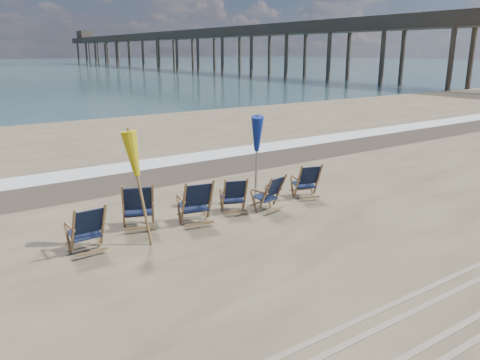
{
  "coord_description": "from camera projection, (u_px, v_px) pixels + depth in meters",
  "views": [
    {
      "loc": [
        -5.68,
        -6.05,
        3.67
      ],
      "look_at": [
        0.0,
        2.2,
        0.9
      ],
      "focal_mm": 35.0,
      "sensor_mm": 36.0,
      "label": 1
    }
  ],
  "objects": [
    {
      "name": "beach_chair_5",
      "position": [
        318.0,
        181.0,
        11.9
      ],
      "size": [
        0.81,
        0.86,
        0.97
      ],
      "primitive_type": null,
      "rotation": [
        0.0,
        0.0,
        2.83
      ],
      "color": "black",
      "rests_on": "ground"
    },
    {
      "name": "beach_chair_1",
      "position": [
        153.0,
        205.0,
        9.81
      ],
      "size": [
        0.91,
        0.97,
        1.08
      ],
      "primitive_type": null,
      "rotation": [
        0.0,
        0.0,
        2.79
      ],
      "color": "black",
      "rests_on": "ground"
    },
    {
      "name": "wet_sand_strip",
      "position": [
        155.0,
        175.0,
        14.29
      ],
      "size": [
        200.0,
        2.6,
        0.0
      ],
      "primitive_type": "cube",
      "color": "#42362A",
      "rests_on": "ground"
    },
    {
      "name": "beach_chair_3",
      "position": [
        246.0,
        195.0,
        10.82
      ],
      "size": [
        0.78,
        0.83,
        0.92
      ],
      "primitive_type": null,
      "rotation": [
        0.0,
        0.0,
        2.77
      ],
      "color": "black",
      "rests_on": "ground"
    },
    {
      "name": "surf_foam",
      "position": [
        136.0,
        166.0,
        15.48
      ],
      "size": [
        200.0,
        1.4,
        0.01
      ],
      "primitive_type": "cube",
      "color": "silver",
      "rests_on": "ground"
    },
    {
      "name": "beach_chair_2",
      "position": [
        211.0,
        201.0,
        10.11
      ],
      "size": [
        0.83,
        0.9,
        1.07
      ],
      "primitive_type": null,
      "rotation": [
        0.0,
        0.0,
        2.93
      ],
      "color": "black",
      "rests_on": "ground"
    },
    {
      "name": "tire_tracks",
      "position": [
        438.0,
        317.0,
        6.66
      ],
      "size": [
        80.0,
        1.3,
        0.01
      ],
      "primitive_type": null,
      "color": "gray",
      "rests_on": "ground"
    },
    {
      "name": "umbrella_yellow",
      "position": [
        139.0,
        159.0,
        8.73
      ],
      "size": [
        0.3,
        0.3,
        2.25
      ],
      "color": "olive",
      "rests_on": "ground"
    },
    {
      "name": "beach_chair_0",
      "position": [
        103.0,
        226.0,
        8.75
      ],
      "size": [
        0.66,
        0.74,
        1.0
      ],
      "primitive_type": null,
      "rotation": [
        0.0,
        0.0,
        3.17
      ],
      "color": "black",
      "rests_on": "ground"
    },
    {
      "name": "umbrella_blue",
      "position": [
        256.0,
        136.0,
        11.24
      ],
      "size": [
        0.3,
        0.3,
        2.21
      ],
      "color": "#A5A5AD",
      "rests_on": "ground"
    },
    {
      "name": "fishing_pier",
      "position": [
        190.0,
        45.0,
        87.16
      ],
      "size": [
        4.4,
        140.0,
        9.3
      ],
      "primitive_type": null,
      "color": "#4A4036",
      "rests_on": "ground"
    },
    {
      "name": "beach_chair_4",
      "position": [
        280.0,
        191.0,
        11.1
      ],
      "size": [
        0.7,
        0.76,
        0.92
      ],
      "primitive_type": null,
      "rotation": [
        0.0,
        0.0,
        3.33
      ],
      "color": "black",
      "rests_on": "ground"
    }
  ]
}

